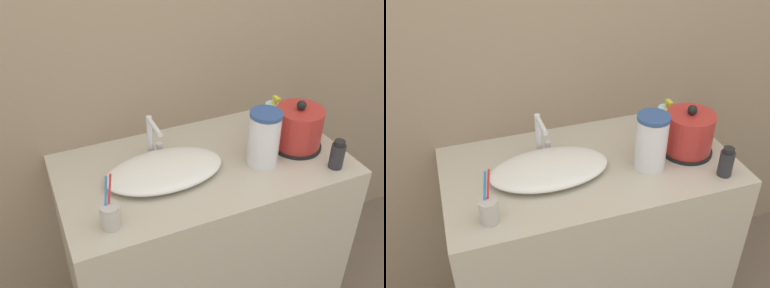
# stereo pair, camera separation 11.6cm
# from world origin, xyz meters

# --- Properties ---
(wall_back) EXTENTS (6.00, 0.04, 2.60)m
(wall_back) POSITION_xyz_m (0.00, 0.60, 1.30)
(wall_back) COLOR gray
(wall_back) RESTS_ON ground_plane
(vanity_counter) EXTENTS (1.07, 0.58, 0.84)m
(vanity_counter) POSITION_xyz_m (0.00, 0.29, 0.42)
(vanity_counter) COLOR #B7AD99
(vanity_counter) RESTS_ON ground_plane
(sink_basin) EXTENTS (0.43, 0.25, 0.05)m
(sink_basin) POSITION_xyz_m (-0.16, 0.27, 0.87)
(sink_basin) COLOR silver
(sink_basin) RESTS_ON vanity_counter
(faucet) EXTENTS (0.06, 0.13, 0.16)m
(faucet) POSITION_xyz_m (-0.15, 0.41, 0.93)
(faucet) COLOR silver
(faucet) RESTS_ON vanity_counter
(electric_kettle) EXTENTS (0.20, 0.20, 0.20)m
(electric_kettle) POSITION_xyz_m (0.38, 0.25, 0.92)
(electric_kettle) COLOR black
(electric_kettle) RESTS_ON vanity_counter
(toothbrush_cup) EXTENTS (0.06, 0.06, 0.20)m
(toothbrush_cup) POSITION_xyz_m (-0.40, 0.10, 0.89)
(toothbrush_cup) COLOR #B7B2A8
(toothbrush_cup) RESTS_ON vanity_counter
(lotion_bottle) EXTENTS (0.07, 0.07, 0.15)m
(lotion_bottle) POSITION_xyz_m (0.36, 0.40, 0.90)
(lotion_bottle) COLOR silver
(lotion_bottle) RESTS_ON vanity_counter
(shampoo_bottle) EXTENTS (0.05, 0.05, 0.11)m
(shampoo_bottle) POSITION_xyz_m (0.43, 0.08, 0.89)
(shampoo_bottle) COLOR #28282D
(shampoo_bottle) RESTS_ON vanity_counter
(water_pitcher) EXTENTS (0.12, 0.12, 0.21)m
(water_pitcher) POSITION_xyz_m (0.20, 0.21, 0.95)
(water_pitcher) COLOR silver
(water_pitcher) RESTS_ON vanity_counter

